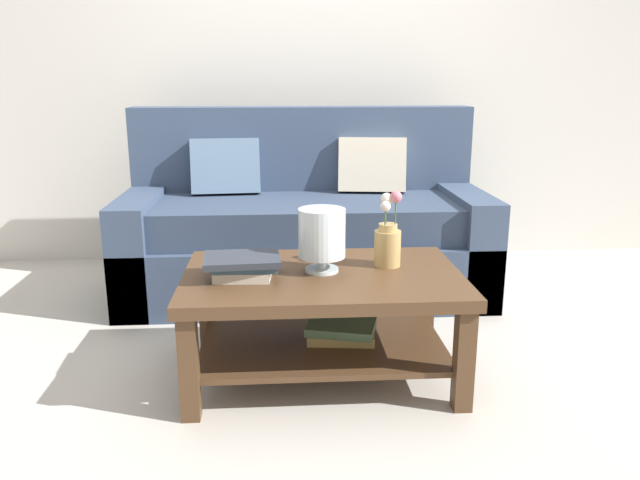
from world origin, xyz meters
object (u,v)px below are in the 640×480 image
coffee_table (324,303)px  flower_pitcher (388,240)px  book_stack_main (243,265)px  couch (305,230)px  glass_hurricane_vase (322,235)px

coffee_table → flower_pitcher: size_ratio=3.54×
book_stack_main → flower_pitcher: (0.60, 0.12, 0.06)m
couch → book_stack_main: size_ratio=6.60×
glass_hurricane_vase → flower_pitcher: (0.28, 0.06, -0.04)m
book_stack_main → flower_pitcher: size_ratio=0.97×
couch → glass_hurricane_vase: couch is taller
coffee_table → glass_hurricane_vase: glass_hurricane_vase is taller
book_stack_main → flower_pitcher: 0.61m
couch → flower_pitcher: bearing=-73.8°
glass_hurricane_vase → flower_pitcher: flower_pitcher is taller
glass_hurricane_vase → coffee_table: bearing=-72.8°
book_stack_main → glass_hurricane_vase: (0.32, 0.06, 0.11)m
book_stack_main → glass_hurricane_vase: 0.34m
glass_hurricane_vase → flower_pitcher: 0.29m
coffee_table → flower_pitcher: bearing=16.8°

